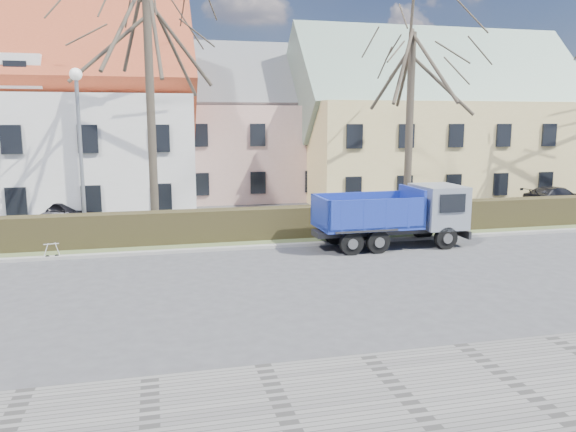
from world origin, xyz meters
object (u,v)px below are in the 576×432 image
object	(u,v)px
cart_frame	(45,251)
parked_car_b	(555,197)
dump_truck	(386,216)
streetlight	(81,157)
parked_car_a	(61,212)

from	to	relation	value
cart_frame	parked_car_b	xyz separation A→B (m)	(26.15, 6.17, 0.29)
dump_truck	parked_car_b	bearing A→B (deg)	26.88
streetlight	parked_car_b	distance (m)	25.48
parked_car_b	cart_frame	bearing A→B (deg)	88.41
streetlight	parked_car_a	world-z (taller)	streetlight
parked_car_b	dump_truck	bearing A→B (deg)	102.85
parked_car_a	parked_car_b	distance (m)	26.62
parked_car_a	parked_car_b	world-z (taller)	parked_car_a
cart_frame	parked_car_b	world-z (taller)	parked_car_b
streetlight	parked_car_b	xyz separation A→B (m)	(25.03, 3.75, -2.90)
dump_truck	parked_car_a	world-z (taller)	dump_truck
dump_truck	cart_frame	size ratio (longest dim) A/B	8.58
streetlight	parked_car_b	bearing A→B (deg)	8.51
parked_car_a	cart_frame	bearing A→B (deg)	-157.47
dump_truck	parked_car_b	xyz separation A→B (m)	(13.46, 7.07, -0.62)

